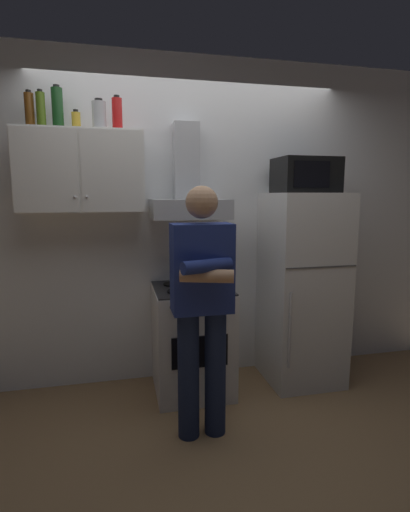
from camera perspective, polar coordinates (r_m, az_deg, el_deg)
The scene contains 15 objects.
ground_plane at distance 3.16m, azimuth 0.00°, elevation -21.08°, with size 7.00×7.00×0.00m, color olive.
back_wall_tiled at distance 3.33m, azimuth -2.30°, elevation 4.99°, with size 4.80×0.10×2.70m, color white.
upper_cabinet at distance 3.05m, azimuth -17.77°, elevation 11.73°, with size 0.90×0.37×0.60m.
stove_oven at distance 3.18m, azimuth -1.92°, elevation -12.20°, with size 0.60×0.62×0.87m.
range_hood at distance 3.09m, azimuth -2.48°, elevation 9.27°, with size 0.60×0.44×0.75m.
refrigerator at distance 3.37m, azimuth 14.16°, elevation -4.70°, with size 0.60×0.62×1.60m.
microwave at distance 3.30m, azimuth 14.65°, elevation 11.45°, with size 0.48×0.37×0.28m.
person_standing at distance 2.46m, azimuth -0.43°, elevation -7.11°, with size 0.38×0.33×1.64m.
cooking_pot at distance 2.95m, azimuth 0.96°, elevation -3.66°, with size 0.30×0.20×0.13m.
bottle_soda_red at distance 3.08m, azimuth -12.86°, elevation 19.75°, with size 0.07×0.07×0.25m.
bottle_canister_steel at distance 3.07m, azimuth -15.39°, elevation 19.40°, with size 0.10×0.10×0.22m.
bottle_beer_brown at distance 3.15m, azimuth -24.53°, elevation 19.01°, with size 0.06×0.06×0.26m.
bottle_wine_green at distance 3.13m, azimuth -20.98°, elevation 19.72°, with size 0.08×0.08×0.30m.
bottle_olive_oil at distance 3.12m, azimuth -23.11°, elevation 19.25°, with size 0.06×0.06×0.26m.
bottle_spice_jar at distance 3.10m, azimuth -18.52°, elevation 18.43°, with size 0.06×0.06×0.14m.
Camera 1 is at (-0.61, -2.66, 1.58)m, focal length 27.04 mm.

